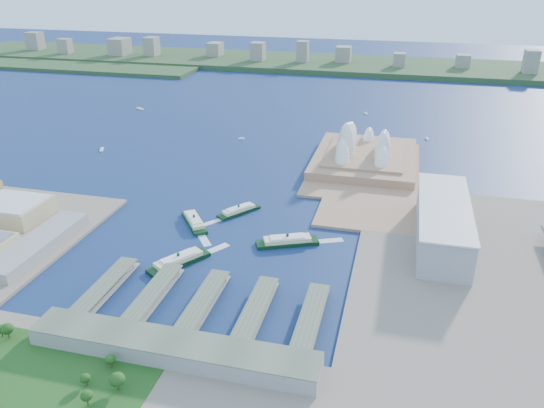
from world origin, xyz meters
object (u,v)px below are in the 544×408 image
(ferry_c, at_px, (179,259))
(ferry_d, at_px, (287,239))
(ferry_a, at_px, (194,219))
(toaster_building, at_px, (443,223))
(ferry_b, at_px, (239,209))
(opera_house, at_px, (366,140))

(ferry_c, relative_size, ferry_d, 1.00)
(ferry_c, xyz_separation_m, ferry_d, (85.11, 59.15, 0.01))
(ferry_a, bearing_deg, toaster_building, -31.27)
(ferry_b, height_order, ferry_d, ferry_d)
(ferry_a, height_order, ferry_c, ferry_c)
(opera_house, distance_m, ferry_c, 329.73)
(ferry_b, relative_size, ferry_d, 0.83)
(ferry_c, bearing_deg, ferry_b, -66.26)
(toaster_building, height_order, ferry_b, toaster_building)
(ferry_c, bearing_deg, ferry_d, -111.52)
(ferry_a, relative_size, ferry_d, 0.92)
(ferry_a, bearing_deg, ferry_d, -46.60)
(ferry_c, bearing_deg, opera_house, -80.71)
(toaster_building, relative_size, ferry_a, 2.87)
(opera_house, bearing_deg, ferry_c, -114.39)
(ferry_b, relative_size, ferry_c, 0.84)
(ferry_a, xyz_separation_m, ferry_b, (36.25, 36.08, -0.46))
(ferry_a, relative_size, ferry_c, 0.92)
(toaster_building, xyz_separation_m, ferry_a, (-242.11, -22.04, -15.39))
(opera_house, xyz_separation_m, ferry_a, (-152.11, -222.04, -26.89))
(opera_house, relative_size, ferry_c, 3.05)
(ferry_b, bearing_deg, ferry_a, -99.09)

